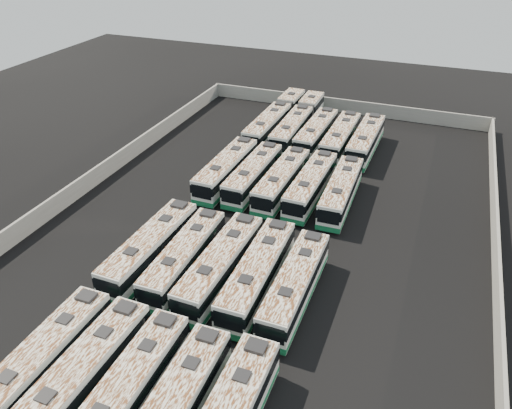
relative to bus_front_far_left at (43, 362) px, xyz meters
name	(u,v)px	position (x,y,z in m)	size (l,w,h in m)	color
ground	(265,228)	(7.73, 23.77, -1.83)	(140.00, 140.00, 0.00)	black
perimeter_wall	(265,220)	(7.73, 23.77, -0.73)	(45.20, 73.20, 2.20)	slate
bus_front_far_left	(43,362)	(0.00, 0.00, 0.00)	(2.72, 12.73, 3.59)	silver
bus_front_left	(81,378)	(3.45, -0.22, 0.05)	(2.98, 13.12, 3.69)	silver
bus_front_center	(128,392)	(6.98, 0.00, -0.01)	(2.84, 12.71, 3.57)	silver
bus_midfront_far_left	(151,248)	(0.01, 14.26, 0.05)	(3.04, 13.14, 3.69)	silver
bus_midfront_left	(185,257)	(3.53, 14.25, -0.03)	(2.93, 12.60, 3.54)	silver
bus_midfront_center	(220,265)	(7.10, 14.27, 0.05)	(3.03, 13.13, 3.69)	silver
bus_midfront_right	(258,274)	(10.57, 14.40, 0.06)	(3.01, 13.17, 3.70)	silver
bus_midfront_far_right	(295,285)	(14.01, 14.18, -0.02)	(2.68, 12.60, 3.55)	silver
bus_midback_far_left	(226,170)	(0.03, 31.29, 0.05)	(2.93, 13.07, 3.68)	silver
bus_midback_left	(253,174)	(3.45, 31.40, -0.01)	(2.86, 12.68, 3.56)	silver
bus_midback_center	(282,180)	(7.05, 31.21, -0.01)	(2.97, 12.73, 3.57)	silver
bus_midback_right	(311,185)	(10.47, 31.38, 0.00)	(2.98, 12.77, 3.58)	silver
bus_midback_far_right	(341,191)	(14.00, 31.24, -0.03)	(2.89, 12.57, 3.53)	silver
bus_back_far_left	(276,118)	(0.06, 49.08, 0.03)	(2.95, 20.10, 3.64)	silver
bus_back_left	(298,122)	(3.56, 49.10, 0.01)	(2.94, 19.89, 3.60)	silver
bus_back_center	(316,133)	(7.09, 45.89, 0.01)	(3.04, 12.88, 3.61)	silver
bus_back_right	(340,138)	(10.60, 45.58, 0.02)	(2.89, 12.91, 3.63)	silver
bus_back_far_right	(366,141)	(14.00, 45.82, 0.04)	(2.99, 13.03, 3.66)	silver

